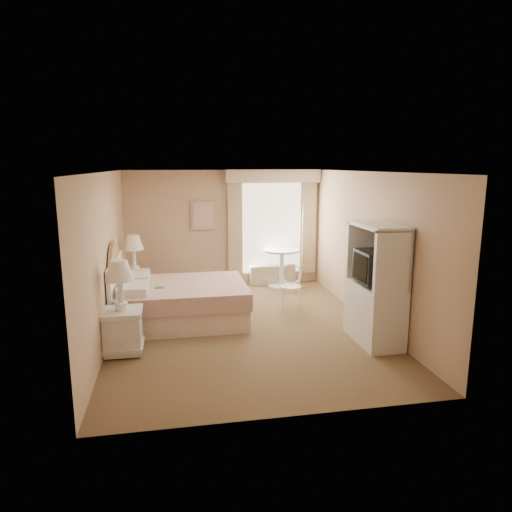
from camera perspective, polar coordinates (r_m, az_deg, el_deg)
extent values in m
cube|color=brown|center=(7.54, -1.42, -8.88)|extent=(4.20, 5.50, 0.01)
cube|color=silver|center=(7.08, -1.52, 10.47)|extent=(4.20, 5.50, 0.01)
cube|color=tan|center=(9.90, -4.00, 3.43)|extent=(4.20, 0.01, 2.50)
cube|color=tan|center=(4.59, 4.00, -5.87)|extent=(4.20, 0.01, 2.50)
cube|color=tan|center=(7.19, -18.24, -0.11)|extent=(0.01, 5.50, 2.50)
cube|color=tan|center=(7.81, 13.92, 1.00)|extent=(0.01, 5.50, 2.50)
cube|color=white|center=(10.04, 2.00, 3.56)|extent=(1.30, 0.02, 2.00)
cube|color=tan|center=(9.85, -2.67, 3.40)|extent=(0.30, 0.08, 2.05)
cube|color=tan|center=(10.20, 6.62, 3.62)|extent=(0.30, 0.08, 2.05)
cube|color=tan|center=(9.86, 2.16, 9.95)|extent=(2.05, 0.20, 0.28)
cube|color=beige|center=(10.15, 2.07, -2.33)|extent=(1.00, 0.22, 0.42)
cube|color=tan|center=(9.79, -6.63, 5.06)|extent=(0.52, 0.03, 0.62)
cube|color=beige|center=(9.77, -6.62, 5.05)|extent=(0.42, 0.02, 0.52)
cube|color=tan|center=(7.88, -9.27, -6.75)|extent=(2.10, 1.60, 0.36)
cube|color=#C09890|center=(7.79, -9.35, -4.51)|extent=(2.16, 1.66, 0.28)
cube|color=beige|center=(7.39, -15.16, -4.01)|extent=(0.45, 0.62, 0.14)
cube|color=beige|center=(8.13, -14.75, -2.61)|extent=(0.45, 0.62, 0.14)
cube|color=#248745|center=(7.61, -12.00, -3.86)|extent=(0.14, 0.10, 0.01)
cube|color=white|center=(7.83, -17.08, -4.40)|extent=(0.06, 1.70, 1.10)
cylinder|color=#A37F56|center=(7.80, -17.13, -3.70)|extent=(0.05, 1.50, 1.50)
cube|color=white|center=(6.73, -16.29, -9.23)|extent=(0.50, 0.50, 0.54)
cube|color=white|center=(6.63, -16.44, -6.76)|extent=(0.54, 0.54, 0.07)
cube|color=white|center=(6.80, -16.21, -10.69)|extent=(0.54, 0.54, 0.05)
cylinder|color=white|center=(6.61, -16.48, -6.04)|extent=(0.17, 0.17, 0.11)
cylinder|color=white|center=(6.55, -16.59, -4.22)|extent=(0.08, 0.08, 0.44)
cone|color=white|center=(6.48, -16.73, -1.72)|extent=(0.39, 0.39, 0.28)
cube|color=white|center=(9.04, -14.83, -3.90)|extent=(0.49, 0.49, 0.54)
cube|color=white|center=(8.97, -14.93, -2.05)|extent=(0.54, 0.54, 0.06)
cube|color=white|center=(9.09, -14.77, -5.00)|extent=(0.54, 0.54, 0.05)
cylinder|color=white|center=(8.95, -14.95, -1.51)|extent=(0.17, 0.17, 0.11)
cylinder|color=white|center=(8.91, -15.02, -0.17)|extent=(0.08, 0.08, 0.43)
cone|color=white|center=(8.86, -15.12, 1.67)|extent=(0.39, 0.39, 0.28)
cylinder|color=white|center=(10.00, 3.18, -3.70)|extent=(0.58, 0.58, 0.03)
cylinder|color=white|center=(9.90, 3.21, -1.50)|extent=(0.09, 0.09, 0.78)
cylinder|color=white|center=(9.82, 3.23, 0.71)|extent=(0.78, 0.78, 0.04)
cylinder|color=white|center=(8.30, 3.27, -5.52)|extent=(0.03, 0.03, 0.40)
cylinder|color=white|center=(8.30, 5.38, -5.57)|extent=(0.03, 0.03, 0.40)
cylinder|color=white|center=(8.60, 3.36, -4.93)|extent=(0.03, 0.03, 0.40)
cylinder|color=white|center=(8.59, 5.40, -4.98)|extent=(0.03, 0.03, 0.40)
cylinder|color=white|center=(8.39, 4.37, -3.87)|extent=(0.49, 0.49, 0.04)
torus|color=white|center=(8.46, 4.42, -2.24)|extent=(0.40, 0.20, 0.39)
cylinder|color=white|center=(8.50, 3.39, -2.47)|extent=(0.03, 0.03, 0.36)
cylinder|color=white|center=(8.49, 5.44, -2.52)|extent=(0.03, 0.03, 0.36)
cube|color=white|center=(7.06, 14.54, -6.91)|extent=(0.54, 1.07, 0.88)
cube|color=white|center=(6.41, 16.78, -0.78)|extent=(0.54, 0.08, 0.88)
cube|color=white|center=(7.29, 13.24, 0.82)|extent=(0.54, 0.08, 0.88)
cube|color=white|center=(6.78, 15.08, 3.70)|extent=(0.54, 1.07, 0.06)
cube|color=white|center=(6.96, 16.74, 0.14)|extent=(0.04, 1.07, 0.88)
cube|color=black|center=(6.87, 14.68, -1.29)|extent=(0.47, 0.58, 0.47)
cube|color=black|center=(6.78, 12.89, -1.38)|extent=(0.02, 0.49, 0.39)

